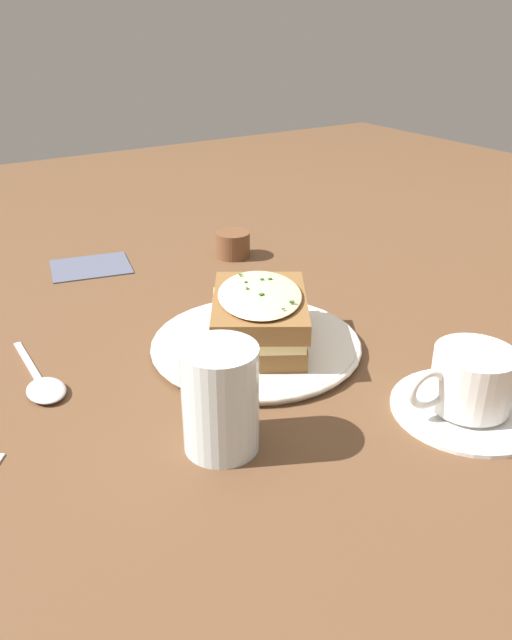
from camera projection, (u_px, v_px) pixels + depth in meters
ground_plane at (277, 343)px, 0.77m from camera, size 2.40×2.40×0.00m
dinner_plate at (256, 344)px, 0.75m from camera, size 0.25×0.25×0.01m
sandwich at (258, 317)px, 0.73m from camera, size 0.17×0.19×0.07m
teacup_with_saucer at (470, 388)px, 0.63m from camera, size 0.15×0.15×0.07m
water_glass at (220, 399)px, 0.57m from camera, size 0.07×0.07×0.11m
spoon at (44, 386)px, 0.67m from camera, size 0.04×0.16×0.01m
napkin at (91, 266)px, 0.99m from camera, size 0.14×0.12×0.00m
condiment_pot at (233, 244)px, 1.03m from camera, size 0.06×0.06×0.04m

